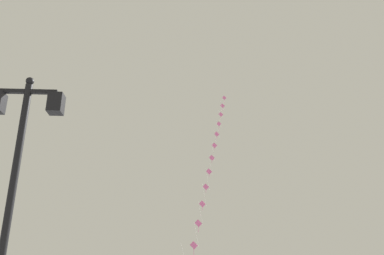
# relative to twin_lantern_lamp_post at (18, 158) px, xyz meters

# --- Properties ---
(twin_lantern_lamp_post) EXTENTS (1.42, 0.28, 5.34)m
(twin_lantern_lamp_post) POSITION_rel_twin_lantern_lamp_post_xyz_m (0.00, 0.00, 0.00)
(twin_lantern_lamp_post) COLOR black
(twin_lantern_lamp_post) RESTS_ON ground_plane
(kite_train) EXTENTS (3.91, 11.97, 15.05)m
(kite_train) POSITION_rel_twin_lantern_lamp_post_xyz_m (5.24, 15.82, 4.33)
(kite_train) COLOR brown
(kite_train) RESTS_ON ground_plane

